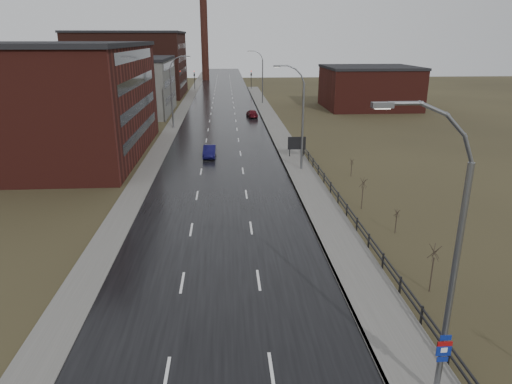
{
  "coord_description": "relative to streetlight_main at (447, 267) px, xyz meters",
  "views": [
    {
      "loc": [
        0.51,
        -12.41,
        14.01
      ],
      "look_at": [
        2.68,
        19.96,
        3.0
      ],
      "focal_mm": 32.0,
      "sensor_mm": 36.0,
      "label": 1
    }
  ],
  "objects": [
    {
      "name": "smokestack",
      "position": [
        -14.47,
        148.0,
        9.44
      ],
      "size": [
        2.7,
        2.7,
        30.7
      ],
      "color": "#331611",
      "rests_on": "ground"
    },
    {
      "name": "streetlight_left",
      "position": [
        -16.17,
        60.0,
        -0.22
      ],
      "size": [
        3.36,
        0.28,
        11.35
      ],
      "color": "slate",
      "rests_on": "ground"
    },
    {
      "name": "traffic_light_right",
      "position": [
        -0.47,
        118.0,
        -1.46
      ],
      "size": [
        0.58,
        2.73,
        5.3
      ],
      "color": "black",
      "rests_on": "ground"
    },
    {
      "name": "car_far",
      "position": [
        -3.07,
        69.62,
        -5.33
      ],
      "size": [
        2.17,
        4.42,
        1.45
      ],
      "primitive_type": "imported",
      "rotation": [
        0.0,
        0.0,
        3.25
      ],
      "color": "#510D15",
      "rests_on": "ground"
    },
    {
      "name": "sidewalk_right",
      "position": [
        0.13,
        33.0,
        -5.97
      ],
      "size": [
        3.2,
        180.0,
        0.18
      ],
      "primitive_type": "cube",
      "color": "#595651",
      "rests_on": "ground"
    },
    {
      "name": "building_right",
      "position": [
        21.83,
        80.0,
        -1.8
      ],
      "size": [
        18.36,
        16.32,
        8.5
      ],
      "color": "#471914",
      "rests_on": "ground"
    },
    {
      "name": "curb_right",
      "position": [
        -1.39,
        33.0,
        -5.97
      ],
      "size": [
        0.16,
        180.0,
        0.18
      ],
      "primitive_type": "cube",
      "color": "slate",
      "rests_on": "ground"
    },
    {
      "name": "streetlight_main",
      "position": [
        0.0,
        0.0,
        0.0
      ],
      "size": [
        3.91,
        0.29,
        12.11
      ],
      "color": "slate",
      "rests_on": "ground"
    },
    {
      "name": "guardrail",
      "position": [
        1.83,
        16.32,
        -5.35
      ],
      "size": [
        0.1,
        53.05,
        1.1
      ],
      "color": "black",
      "rests_on": "ground"
    },
    {
      "name": "shrub_c",
      "position": [
        3.66,
        8.12,
        -4.49
      ],
      "size": [
        0.69,
        0.73,
        2.95
      ],
      "color": "#382D23",
      "rests_on": "ground"
    },
    {
      "name": "warehouse_far",
      "position": [
        -31.47,
        106.0,
        1.7
      ],
      "size": [
        26.52,
        24.48,
        15.5
      ],
      "color": "#331611",
      "rests_on": "ground"
    },
    {
      "name": "streetlight_right_mid",
      "position": [
        0.03,
        34.0,
        -0.22
      ],
      "size": [
        3.36,
        0.28,
        11.35
      ],
      "color": "slate",
      "rests_on": "ground"
    },
    {
      "name": "shrub_e",
      "position": [
        3.55,
        21.61,
        -4.58
      ],
      "size": [
        0.65,
        0.69,
        2.77
      ],
      "color": "#382D23",
      "rests_on": "ground"
    },
    {
      "name": "car_near",
      "position": [
        -10.01,
        40.53,
        -5.35
      ],
      "size": [
        1.58,
        4.3,
        1.41
      ],
      "primitive_type": "imported",
      "rotation": [
        0.0,
        0.0,
        -0.02
      ],
      "color": "#0D0B3B",
      "rests_on": "ground"
    },
    {
      "name": "billboard",
      "position": [
        0.63,
        39.58,
        -4.31
      ],
      "size": [
        2.2,
        0.17,
        2.61
      ],
      "color": "black",
      "rests_on": "ground"
    },
    {
      "name": "traffic_light_left",
      "position": [
        -16.47,
        118.0,
        -1.46
      ],
      "size": [
        0.58,
        2.73,
        5.3
      ],
      "color": "black",
      "rests_on": "ground"
    },
    {
      "name": "shrub_d",
      "position": [
        4.65,
        16.47,
        -5.06
      ],
      "size": [
        0.45,
        0.48,
        1.89
      ],
      "color": "#382D23",
      "rests_on": "ground"
    },
    {
      "name": "streetlight_right_far",
      "position": [
        0.03,
        88.0,
        -0.22
      ],
      "size": [
        3.36,
        0.28,
        11.35
      ],
      "color": "slate",
      "rests_on": "ground"
    },
    {
      "name": "sidewalk_left",
      "position": [
        -16.67,
        58.0,
        -6.0
      ],
      "size": [
        2.4,
        260.0,
        0.12
      ],
      "primitive_type": "cube",
      "color": "#595651",
      "rests_on": "ground"
    },
    {
      "name": "warehouse_near",
      "position": [
        -29.46,
        43.0,
        0.7
      ],
      "size": [
        22.44,
        28.56,
        13.5
      ],
      "color": "#471914",
      "rests_on": "ground"
    },
    {
      "name": "warehouse_mid",
      "position": [
        -26.46,
        76.0,
        -0.8
      ],
      "size": [
        16.32,
        20.4,
        10.5
      ],
      "color": "slate",
      "rests_on": "ground"
    },
    {
      "name": "road",
      "position": [
        -8.47,
        58.0,
        -6.03
      ],
      "size": [
        14.0,
        300.0,
        0.06
      ],
      "primitive_type": "cube",
      "color": "black",
      "rests_on": "ground"
    },
    {
      "name": "shrub_f",
      "position": [
        5.22,
        31.26,
        -5.05
      ],
      "size": [
        0.46,
        0.48,
        1.9
      ],
      "color": "#382D23",
      "rests_on": "ground"
    }
  ]
}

